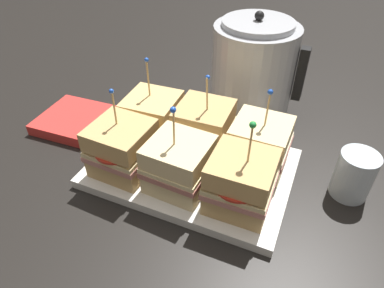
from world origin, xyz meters
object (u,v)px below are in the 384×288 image
napkin_stack (74,120)px  sandwich_front_left (122,148)px  sandwich_front_right (241,182)px  sandwich_back_center (205,128)px  drinking_glass (354,175)px  kettle_steel (253,68)px  serving_platter (192,168)px  sandwich_back_right (260,144)px  sandwich_front_center (179,164)px  sandwich_back_left (153,117)px

napkin_stack → sandwich_front_left: bearing=-26.1°
sandwich_front_right → sandwich_back_center: sandwich_front_right is taller
drinking_glass → kettle_steel: bearing=139.4°
sandwich_front_right → serving_platter: bearing=153.1°
serving_platter → sandwich_back_right: bearing=25.4°
sandwich_back_right → kettle_steel: (-0.08, 0.22, 0.04)m
drinking_glass → sandwich_back_center: bearing=-179.4°
sandwich_front_center → napkin_stack: 0.33m
sandwich_front_right → kettle_steel: kettle_steel is taller
serving_platter → sandwich_back_left: 0.13m
sandwich_front_center → sandwich_back_center: size_ratio=0.98×
serving_platter → kettle_steel: kettle_steel is taller
sandwich_front_left → sandwich_front_right: 0.22m
sandwich_back_left → napkin_stack: bearing=-175.8°
sandwich_front_right → napkin_stack: 0.44m
sandwich_front_center → sandwich_front_right: sandwich_front_right is taller
sandwich_back_left → drinking_glass: sandwich_back_left is taller
sandwich_back_left → kettle_steel: (0.15, 0.22, 0.04)m
sandwich_front_center → kettle_steel: size_ratio=0.70×
sandwich_front_left → sandwich_back_left: size_ratio=0.96×
sandwich_front_right → napkin_stack: sandwich_front_right is taller
serving_platter → sandwich_front_center: 0.08m
kettle_steel → drinking_glass: 0.33m
sandwich_front_right → sandwich_back_center: bearing=133.3°
serving_platter → sandwich_back_right: 0.14m
sandwich_back_center → drinking_glass: sandwich_back_center is taller
sandwich_front_left → napkin_stack: size_ratio=1.10×
sandwich_front_center → sandwich_back_left: bearing=135.1°
sandwich_front_left → sandwich_front_right: size_ratio=0.98×
sandwich_back_center → drinking_glass: 0.28m
sandwich_front_left → sandwich_front_right: sandwich_front_right is taller
sandwich_front_right → sandwich_front_left: bearing=-179.3°
serving_platter → sandwich_back_left: (-0.11, 0.05, 0.06)m
sandwich_front_left → kettle_steel: kettle_steel is taller
sandwich_back_left → sandwich_back_center: size_ratio=1.03×
drinking_glass → napkin_stack: size_ratio=0.59×
sandwich_front_left → napkin_stack: (-0.20, 0.10, -0.05)m
serving_platter → sandwich_back_center: 0.08m
sandwich_front_left → sandwich_back_center: sandwich_back_center is taller
sandwich_front_left → sandwich_back_center: size_ratio=0.99×
sandwich_front_right → sandwich_back_left: bearing=153.6°
serving_platter → sandwich_front_left: (-0.11, -0.06, 0.06)m
sandwich_back_right → napkin_stack: 0.43m
serving_platter → sandwich_back_center: sandwich_back_center is taller
serving_platter → sandwich_front_left: size_ratio=2.26×
sandwich_front_center → sandwich_back_left: (-0.11, 0.11, -0.00)m
serving_platter → sandwich_front_center: bearing=-91.3°
drinking_glass → napkin_stack: (-0.59, -0.02, -0.03)m
sandwich_back_right → kettle_steel: bearing=109.4°
sandwich_back_right → drinking_glass: 0.17m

